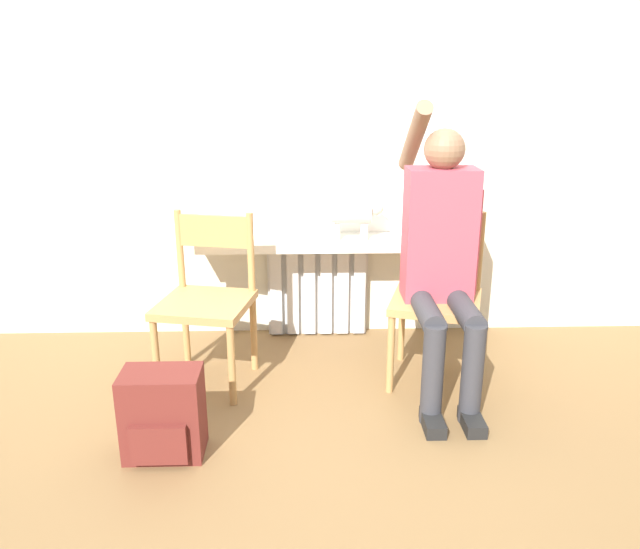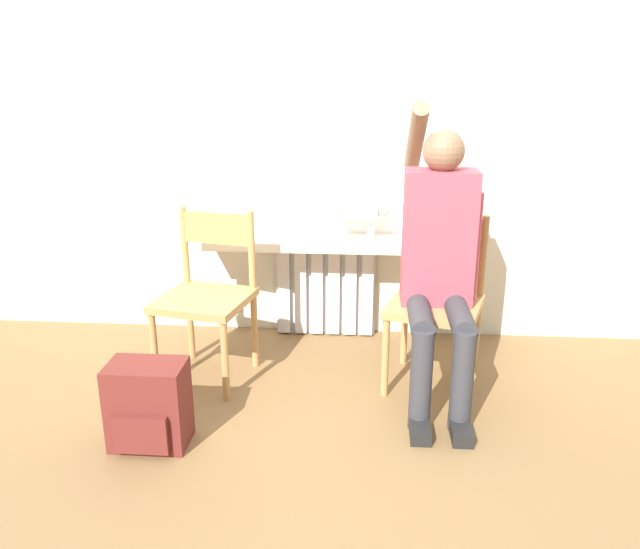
# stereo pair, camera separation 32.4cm
# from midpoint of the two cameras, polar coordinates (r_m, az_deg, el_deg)

# --- Properties ---
(ground_plane) EXTENTS (12.00, 12.00, 0.00)m
(ground_plane) POSITION_cam_midpoint_polar(r_m,az_deg,el_deg) (2.86, 2.30, -14.68)
(ground_plane) COLOR brown
(wall_with_window) EXTENTS (7.00, 0.06, 2.70)m
(wall_with_window) POSITION_cam_midpoint_polar(r_m,az_deg,el_deg) (3.63, 3.32, 15.05)
(wall_with_window) COLOR beige
(wall_with_window) RESTS_ON ground_plane
(radiator) EXTENTS (0.60, 0.08, 0.58)m
(radiator) POSITION_cam_midpoint_polar(r_m,az_deg,el_deg) (3.77, 3.00, -1.33)
(radiator) COLOR silver
(radiator) RESTS_ON ground_plane
(windowsill) EXTENTS (1.43, 0.29, 0.05)m
(windowsill) POSITION_cam_midpoint_polar(r_m,az_deg,el_deg) (3.58, 3.04, 2.91)
(windowsill) COLOR silver
(windowsill) RESTS_ON radiator
(window_glass) EXTENTS (1.38, 0.01, 1.27)m
(window_glass) POSITION_cam_midpoint_polar(r_m,az_deg,el_deg) (3.60, 3.28, 13.66)
(window_glass) COLOR white
(window_glass) RESTS_ON windowsill
(chair_left) EXTENTS (0.51, 0.51, 0.87)m
(chair_left) POSITION_cam_midpoint_polar(r_m,az_deg,el_deg) (3.22, -7.47, -1.79)
(chair_left) COLOR #B2844C
(chair_left) RESTS_ON ground_plane
(chair_right) EXTENTS (0.54, 0.54, 0.87)m
(chair_right) POSITION_cam_midpoint_polar(r_m,az_deg,el_deg) (3.20, 13.48, -2.30)
(chair_right) COLOR #B2844C
(chair_right) RESTS_ON ground_plane
(person) EXTENTS (0.36, 0.98, 1.42)m
(person) POSITION_cam_midpoint_polar(r_m,az_deg,el_deg) (3.02, 13.93, 1.58)
(person) COLOR #333338
(person) RESTS_ON ground_plane
(cat) EXTENTS (0.43, 0.14, 0.25)m
(cat) POSITION_cam_midpoint_polar(r_m,az_deg,el_deg) (3.51, 6.36, 5.59)
(cat) COLOR silver
(cat) RESTS_ON windowsill
(backpack) EXTENTS (0.33, 0.24, 0.38)m
(backpack) POSITION_cam_midpoint_polar(r_m,az_deg,el_deg) (2.77, -12.17, -11.73)
(backpack) COLOR maroon
(backpack) RESTS_ON ground_plane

